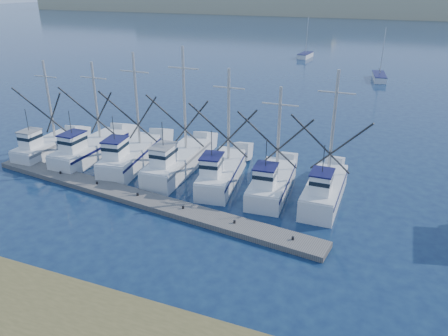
{
  "coord_description": "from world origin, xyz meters",
  "views": [
    {
      "loc": [
        10.01,
        -18.16,
        14.8
      ],
      "look_at": [
        -0.54,
        8.0,
        2.64
      ],
      "focal_mm": 35.0,
      "sensor_mm": 36.0,
      "label": 1
    }
  ],
  "objects": [
    {
      "name": "dune_ridge",
      "position": [
        0.0,
        210.0,
        5.0
      ],
      "size": [
        360.0,
        60.0,
        10.0
      ],
      "primitive_type": "cube",
      "color": "tan",
      "rests_on": "ground"
    },
    {
      "name": "ground",
      "position": [
        0.0,
        0.0,
        0.0
      ],
      "size": [
        500.0,
        500.0,
        0.0
      ],
      "primitive_type": "plane",
      "color": "#0E1C3D",
      "rests_on": "ground"
    },
    {
      "name": "trawler_fleet",
      "position": [
        -6.22,
        10.78,
        0.97
      ],
      "size": [
        27.46,
        9.09,
        10.09
      ],
      "color": "silver",
      "rests_on": "ground"
    },
    {
      "name": "sailboat_near",
      "position": [
        6.9,
        56.3,
        0.49
      ],
      "size": [
        2.68,
        6.49,
        8.1
      ],
      "rotation": [
        0.0,
        0.0,
        0.15
      ],
      "color": "silver",
      "rests_on": "ground"
    },
    {
      "name": "floating_dock",
      "position": [
        -6.44,
        5.8,
        0.19
      ],
      "size": [
        28.39,
        5.52,
        0.38
      ],
      "primitive_type": "cube",
      "rotation": [
        0.0,
        0.0,
        -0.13
      ],
      "color": "slate",
      "rests_on": "ground"
    },
    {
      "name": "sailboat_far",
      "position": [
        -8.83,
        73.55,
        0.5
      ],
      "size": [
        2.34,
        5.56,
        8.1
      ],
      "rotation": [
        0.0,
        0.0,
        -0.09
      ],
      "color": "silver",
      "rests_on": "ground"
    }
  ]
}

